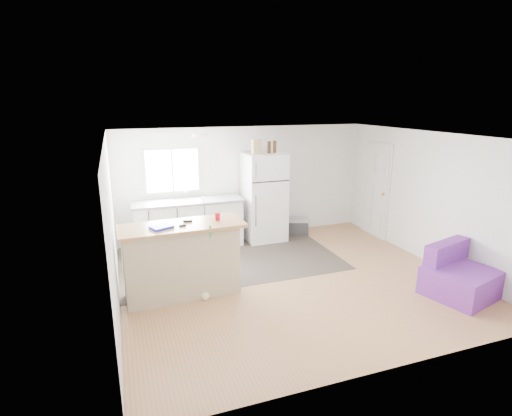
{
  "coord_description": "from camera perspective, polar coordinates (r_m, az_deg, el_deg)",
  "views": [
    {
      "loc": [
        -2.62,
        -5.65,
        2.94
      ],
      "look_at": [
        -0.37,
        0.7,
        1.11
      ],
      "focal_mm": 28.0,
      "sensor_mm": 36.0,
      "label": 1
    }
  ],
  "objects": [
    {
      "name": "tool_b",
      "position": [
        5.98,
        -10.45,
        -2.44
      ],
      "size": [
        0.11,
        0.06,
        0.03
      ],
      "primitive_type": "cube",
      "rotation": [
        0.0,
        0.0,
        0.22
      ],
      "color": "black",
      "rests_on": "peninsula"
    },
    {
      "name": "ceiling_fixture",
      "position": [
        7.02,
        -7.87,
        10.32
      ],
      "size": [
        0.3,
        0.3,
        0.07
      ],
      "primitive_type": "cylinder",
      "color": "white",
      "rests_on": "ceiling"
    },
    {
      "name": "bottle_left",
      "position": [
        8.32,
        1.88,
        8.66
      ],
      "size": [
        0.08,
        0.08,
        0.25
      ],
      "primitive_type": "cylinder",
      "rotation": [
        0.0,
        0.0,
        0.22
      ],
      "color": "#3D230B",
      "rests_on": "refrigerator"
    },
    {
      "name": "bottle_right",
      "position": [
        8.42,
        2.69,
        8.73
      ],
      "size": [
        0.08,
        0.08,
        0.25
      ],
      "primitive_type": "cylinder",
      "rotation": [
        0.0,
        0.0,
        -0.21
      ],
      "color": "#3D230B",
      "rests_on": "refrigerator"
    },
    {
      "name": "tool_a",
      "position": [
        6.17,
        -9.72,
        -1.82
      ],
      "size": [
        0.15,
        0.08,
        0.03
      ],
      "primitive_type": "cube",
      "rotation": [
        0.0,
        0.0,
        -0.22
      ],
      "color": "black",
      "rests_on": "peninsula"
    },
    {
      "name": "red_cup",
      "position": [
        6.18,
        -5.51,
        -1.2
      ],
      "size": [
        0.1,
        0.1,
        0.12
      ],
      "primitive_type": "cylinder",
      "rotation": [
        0.0,
        0.0,
        -0.21
      ],
      "color": "red",
      "rests_on": "peninsula"
    },
    {
      "name": "cooler",
      "position": [
        9.1,
        6.01,
        -2.55
      ],
      "size": [
        0.54,
        0.45,
        0.35
      ],
      "rotation": [
        0.0,
        0.0,
        -0.34
      ],
      "color": "#313234",
      "rests_on": "floor"
    },
    {
      "name": "window",
      "position": [
        8.32,
        -11.87,
        5.26
      ],
      "size": [
        1.18,
        0.06,
        0.98
      ],
      "color": "white",
      "rests_on": "back_wall"
    },
    {
      "name": "vinyl_zone",
      "position": [
        7.73,
        -3.84,
        -7.17
      ],
      "size": [
        4.05,
        2.5,
        0.0
      ],
      "primitive_type": "cube",
      "color": "#38302A",
      "rests_on": "floor"
    },
    {
      "name": "purple_seat",
      "position": [
        7.01,
        26.92,
        -8.83
      ],
      "size": [
        1.14,
        1.11,
        0.77
      ],
      "rotation": [
        0.0,
        0.0,
        0.27
      ],
      "color": "purple",
      "rests_on": "floor"
    },
    {
      "name": "peninsula",
      "position": [
        6.25,
        -10.59,
        -7.29
      ],
      "size": [
        1.88,
        0.77,
        1.14
      ],
      "rotation": [
        0.0,
        0.0,
        0.03
      ],
      "color": "tan",
      "rests_on": "floor"
    },
    {
      "name": "kitchen_cabinets",
      "position": [
        8.28,
        -9.58,
        -2.15
      ],
      "size": [
        2.22,
        0.73,
        1.28
      ],
      "rotation": [
        0.0,
        0.0,
        -0.02
      ],
      "color": "white",
      "rests_on": "floor"
    },
    {
      "name": "room",
      "position": [
        6.46,
        5.2,
        -0.49
      ],
      "size": [
        5.51,
        5.01,
        2.41
      ],
      "color": "#A66F45",
      "rests_on": "ground"
    },
    {
      "name": "interior_door",
      "position": [
        9.16,
        16.75,
        2.43
      ],
      "size": [
        0.11,
        0.92,
        2.1
      ],
      "color": "white",
      "rests_on": "right_wall"
    },
    {
      "name": "blue_tray",
      "position": [
        5.94,
        -13.34,
        -2.66
      ],
      "size": [
        0.36,
        0.32,
        0.04
      ],
      "primitive_type": "cube",
      "rotation": [
        0.0,
        0.0,
        0.4
      ],
      "color": "#151BC8",
      "rests_on": "peninsula"
    },
    {
      "name": "refrigerator",
      "position": [
        8.51,
        1.17,
        1.57
      ],
      "size": [
        0.83,
        0.79,
        1.87
      ],
      "rotation": [
        0.0,
        0.0,
        0.01
      ],
      "color": "white",
      "rests_on": "floor"
    },
    {
      "name": "cardboard_box",
      "position": [
        8.21,
        0.04,
        8.76
      ],
      "size": [
        0.22,
        0.14,
        0.3
      ],
      "primitive_type": "cube",
      "rotation": [
        0.0,
        0.0,
        0.23
      ],
      "color": "tan",
      "rests_on": "refrigerator"
    },
    {
      "name": "cleaner_jug",
      "position": [
        6.43,
        -7.3,
        -10.69
      ],
      "size": [
        0.18,
        0.15,
        0.33
      ],
      "rotation": [
        0.0,
        0.0,
        -0.36
      ],
      "color": "silver",
      "rests_on": "floor"
    },
    {
      "name": "mop",
      "position": [
        6.2,
        -7.07,
        -10.8
      ],
      "size": [
        0.2,
        0.34,
        1.2
      ],
      "rotation": [
        0.0,
        0.0,
        -0.03
      ],
      "color": "green",
      "rests_on": "floor"
    }
  ]
}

